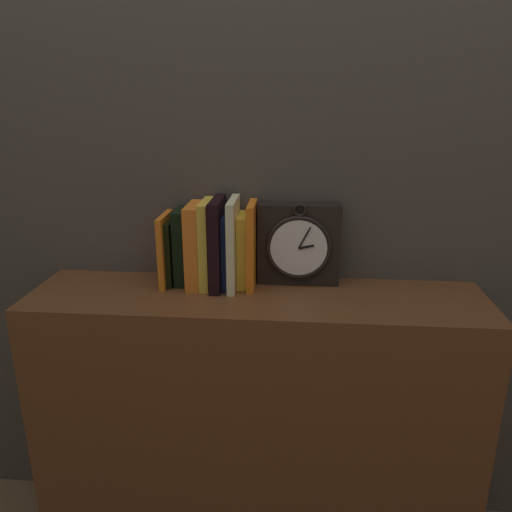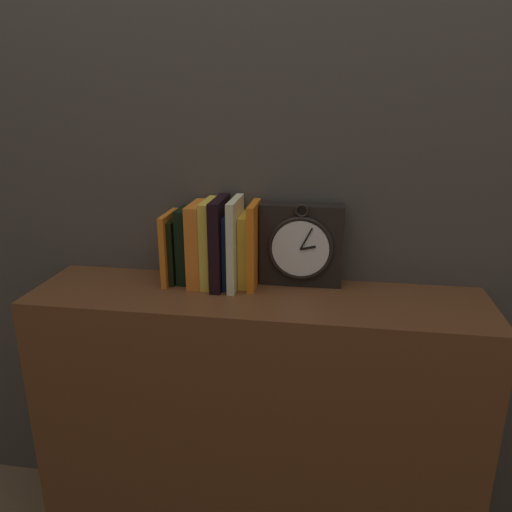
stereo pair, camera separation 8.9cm
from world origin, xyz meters
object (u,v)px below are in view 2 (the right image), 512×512
object	(u,v)px
book_slot9_orange	(254,245)
book_slot8_yellow	(246,250)
book_slot3_orange	(198,244)
book_slot2_black	(187,245)
book_slot5_black	(220,243)
book_slot4_yellow	(209,243)
book_slot1_black	(176,250)
book_slot6_navy	(230,250)
book_slot7_cream	(235,243)
clock	(301,245)
book_slot0_orange	(170,247)

from	to	relation	value
book_slot9_orange	book_slot8_yellow	bearing A→B (deg)	157.23
book_slot3_orange	book_slot2_black	bearing A→B (deg)	159.34
book_slot5_black	book_slot9_orange	bearing A→B (deg)	6.69
book_slot4_yellow	book_slot5_black	size ratio (longest dim) A/B	0.97
book_slot3_orange	book_slot4_yellow	distance (m)	0.03
book_slot8_yellow	book_slot9_orange	bearing A→B (deg)	-22.77
book_slot1_black	book_slot6_navy	size ratio (longest dim) A/B	0.90
book_slot1_black	book_slot8_yellow	size ratio (longest dim) A/B	0.91
book_slot2_black	book_slot1_black	bearing A→B (deg)	-172.03
book_slot2_black	book_slot6_navy	distance (m)	0.13
book_slot1_black	book_slot8_yellow	world-z (taller)	book_slot8_yellow
book_slot3_orange	book_slot7_cream	world-z (taller)	book_slot7_cream
book_slot1_black	book_slot5_black	xyz separation A→B (m)	(0.13, -0.02, 0.03)
book_slot3_orange	clock	bearing A→B (deg)	6.81
clock	book_slot4_yellow	bearing A→B (deg)	-172.35
book_slot4_yellow	book_slot6_navy	size ratio (longest dim) A/B	1.18
book_slot9_orange	clock	bearing A→B (deg)	13.81
book_slot2_black	book_slot5_black	xyz separation A→B (m)	(0.10, -0.02, 0.02)
book_slot2_black	book_slot5_black	distance (m)	0.11
book_slot0_orange	book_slot6_navy	xyz separation A→B (m)	(0.17, 0.00, 0.00)
book_slot7_cream	clock	bearing A→B (deg)	13.30
book_slot3_orange	book_slot7_cream	size ratio (longest dim) A/B	0.93
book_slot1_black	book_slot2_black	world-z (taller)	book_slot2_black
book_slot2_black	book_slot7_cream	world-z (taller)	book_slot7_cream
book_slot4_yellow	book_slot7_cream	bearing A→B (deg)	-5.99
book_slot0_orange	book_slot5_black	bearing A→B (deg)	-3.79
book_slot1_black	book_slot9_orange	world-z (taller)	book_slot9_orange
book_slot1_black	book_slot4_yellow	bearing A→B (deg)	-5.82
book_slot3_orange	book_slot5_black	world-z (taller)	book_slot5_black
book_slot8_yellow	book_slot2_black	bearing A→B (deg)	179.53
book_slot0_orange	book_slot1_black	xyz separation A→B (m)	(0.02, 0.01, -0.01)
book_slot5_black	book_slot6_navy	size ratio (longest dim) A/B	1.22
book_slot8_yellow	book_slot4_yellow	bearing A→B (deg)	-172.59
book_slot0_orange	book_slot8_yellow	xyz separation A→B (m)	(0.22, 0.01, 0.00)
book_slot2_black	book_slot9_orange	distance (m)	0.20
book_slot8_yellow	book_slot9_orange	xyz separation A→B (m)	(0.03, -0.01, 0.02)
book_slot8_yellow	book_slot9_orange	distance (m)	0.03
book_slot8_yellow	book_slot5_black	bearing A→B (deg)	-162.53
book_slot6_navy	book_slot9_orange	bearing A→B (deg)	-1.06
book_slot5_black	book_slot8_yellow	bearing A→B (deg)	17.47
book_slot2_black	book_slot4_yellow	world-z (taller)	book_slot4_yellow
book_slot3_orange	book_slot6_navy	xyz separation A→B (m)	(0.09, 0.00, -0.01)
book_slot6_navy	book_slot8_yellow	distance (m)	0.05
book_slot7_cream	book_slot1_black	bearing A→B (deg)	174.11
book_slot2_black	book_slot0_orange	bearing A→B (deg)	-163.98
book_slot1_black	book_slot4_yellow	xyz separation A→B (m)	(0.10, -0.01, 0.03)
book_slot6_navy	book_slot7_cream	size ratio (longest dim) A/B	0.82
book_slot5_black	book_slot6_navy	world-z (taller)	book_slot5_black
book_slot4_yellow	book_slot1_black	bearing A→B (deg)	174.18
book_slot4_yellow	book_slot2_black	bearing A→B (deg)	168.43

